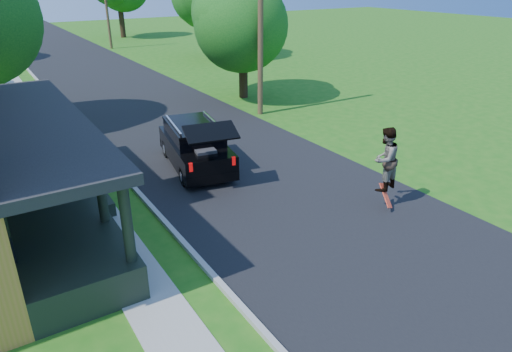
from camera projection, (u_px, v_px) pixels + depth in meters
ground at (364, 247)px, 12.19m from camera, size 140.00×140.00×0.00m
street at (128, 94)px, 27.64m from camera, size 8.00×120.00×0.02m
curb at (57, 103)px, 25.67m from camera, size 0.15×120.00×0.12m
sidewalk at (27, 107)px, 24.91m from camera, size 1.30×120.00×0.03m
black_suv at (196, 146)px, 16.90m from camera, size 2.59×5.02×2.23m
skateboarder at (385, 159)px, 13.75m from camera, size 1.11×0.95×2.00m
skateboard at (386, 196)px, 13.99m from camera, size 0.36×0.63×0.66m
tree_right_near at (242, 17)px, 25.17m from camera, size 5.28×5.09×7.15m
utility_pole_near at (261, 16)px, 21.81m from camera, size 1.68×0.27×9.38m
utility_pole_far at (106, 3)px, 42.84m from camera, size 1.52×0.26×8.00m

